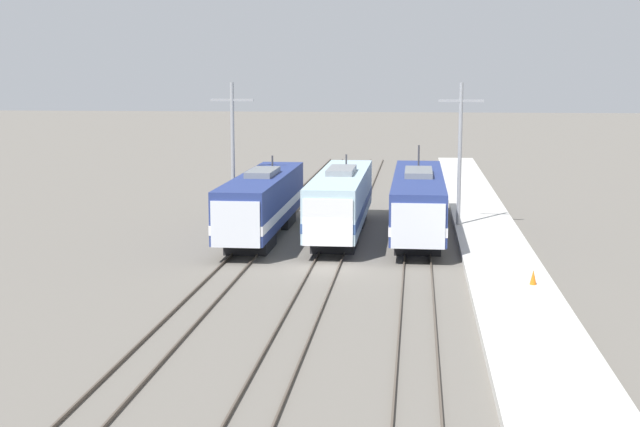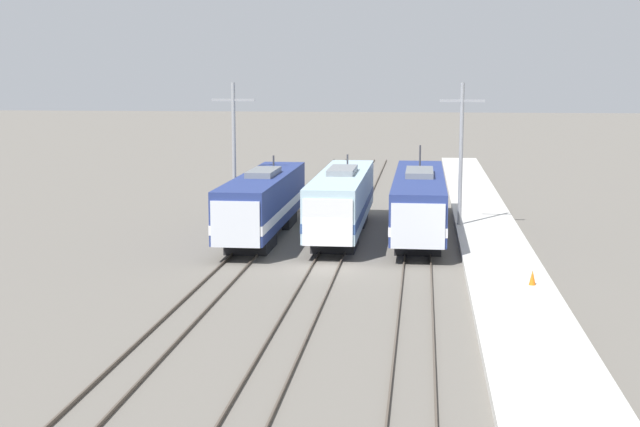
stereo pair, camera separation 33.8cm
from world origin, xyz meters
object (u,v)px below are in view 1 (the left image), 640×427
object	(u,v)px
catenary_tower_right	(460,151)
traffic_cone	(533,277)
locomotive_far_left	(261,204)
locomotive_center	(341,202)
catenary_tower_left	(233,149)
locomotive_far_right	(418,202)

from	to	relation	value
catenary_tower_right	traffic_cone	size ratio (longest dim) A/B	13.66
catenary_tower_right	locomotive_far_left	bearing A→B (deg)	-161.01
locomotive_center	catenary_tower_left	world-z (taller)	catenary_tower_left
locomotive_far_left	locomotive_center	world-z (taller)	locomotive_center
catenary_tower_left	locomotive_far_right	bearing A→B (deg)	-11.07
locomotive_far_right	locomotive_far_left	bearing A→B (deg)	-169.31
catenary_tower_left	catenary_tower_right	distance (m)	14.90
locomotive_far_left	locomotive_center	bearing A→B (deg)	13.79
locomotive_center	traffic_cone	bearing A→B (deg)	-53.40
catenary_tower_left	catenary_tower_right	bearing A→B (deg)	0.00
locomotive_far_left	catenary_tower_right	size ratio (longest dim) A/B	1.80
locomotive_far_right	traffic_cone	bearing A→B (deg)	-69.53
locomotive_center	catenary_tower_right	world-z (taller)	catenary_tower_right
locomotive_far_right	catenary_tower_right	world-z (taller)	catenary_tower_right
locomotive_center	catenary_tower_left	xyz separation A→B (m)	(-7.46, 3.04, 2.96)
catenary_tower_right	locomotive_far_right	bearing A→B (deg)	-137.60
catenary_tower_left	traffic_cone	xyz separation A→B (m)	(17.62, -16.72, -4.42)
locomotive_far_right	traffic_cone	xyz separation A→B (m)	(5.34, -14.32, -1.39)
catenary_tower_left	catenary_tower_right	size ratio (longest dim) A/B	1.00
locomotive_far_right	catenary_tower_right	size ratio (longest dim) A/B	2.02
locomotive_far_right	catenary_tower_right	distance (m)	4.67
catenary_tower_left	traffic_cone	distance (m)	24.69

